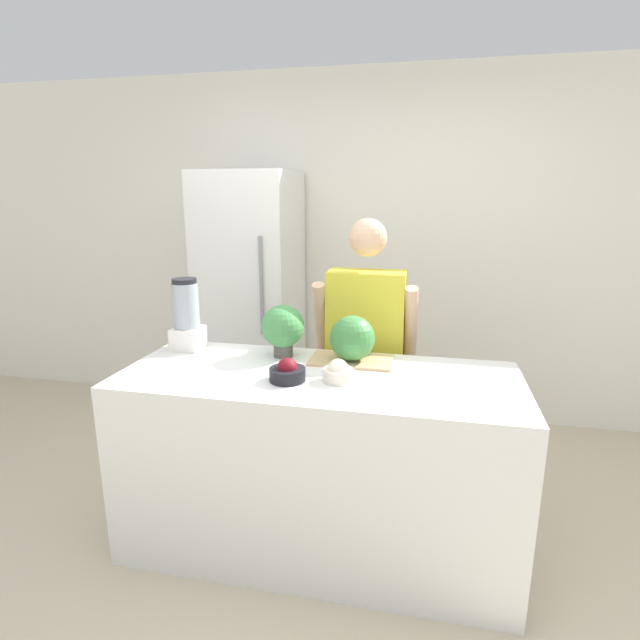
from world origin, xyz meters
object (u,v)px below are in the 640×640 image
(bowl_cherries, at_px, (287,372))
(bowl_cream, at_px, (338,373))
(person, at_px, (365,357))
(blender, at_px, (187,316))
(watermelon, at_px, (352,338))
(refrigerator, at_px, (252,301))
(potted_plant, at_px, (283,328))

(bowl_cherries, relative_size, bowl_cream, 1.18)
(person, distance_m, blender, 1.02)
(watermelon, xyz_separation_m, bowl_cherries, (-0.24, -0.30, -0.09))
(person, bearing_deg, bowl_cream, -93.78)
(person, bearing_deg, blender, -159.34)
(bowl_cherries, height_order, bowl_cream, bowl_cherries)
(watermelon, distance_m, bowl_cream, 0.28)
(person, height_order, blender, person)
(refrigerator, height_order, bowl_cherries, refrigerator)
(watermelon, distance_m, potted_plant, 0.36)
(bowl_cream, relative_size, blender, 0.36)
(person, height_order, potted_plant, person)
(refrigerator, relative_size, potted_plant, 6.93)
(refrigerator, distance_m, watermelon, 1.46)
(refrigerator, relative_size, bowl_cherries, 11.51)
(person, xyz_separation_m, bowl_cherries, (-0.26, -0.68, 0.13))
(watermelon, bearing_deg, person, 86.90)
(bowl_cherries, xyz_separation_m, potted_plant, (-0.12, 0.33, 0.11))
(bowl_cherries, bearing_deg, refrigerator, 115.56)
(bowl_cream, bearing_deg, watermelon, 85.23)
(watermelon, height_order, bowl_cherries, watermelon)
(bowl_cream, height_order, potted_plant, potted_plant)
(refrigerator, relative_size, blender, 4.88)
(bowl_cherries, height_order, blender, blender)
(refrigerator, height_order, bowl_cream, refrigerator)
(refrigerator, xyz_separation_m, bowl_cream, (0.91, -1.39, 0.01))
(watermelon, bearing_deg, bowl_cream, -94.77)
(person, distance_m, potted_plant, 0.58)
(bowl_cream, distance_m, potted_plant, 0.46)
(bowl_cherries, bearing_deg, bowl_cream, 10.67)
(bowl_cream, bearing_deg, person, 86.22)
(person, relative_size, blender, 4.14)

